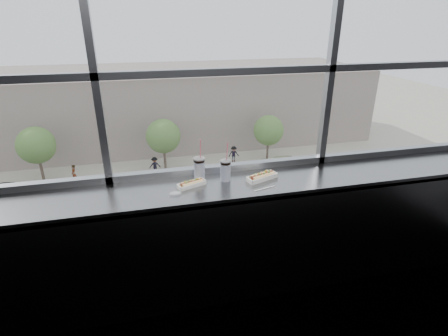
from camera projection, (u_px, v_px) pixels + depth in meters
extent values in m
plane|color=black|center=(222.00, 221.00, 3.47)|extent=(6.00, 0.00, 6.00)
plane|color=silver|center=(221.00, 33.00, 2.79)|extent=(6.00, 0.00, 6.00)
cube|color=gray|center=(229.00, 187.00, 3.02)|extent=(6.00, 0.55, 0.06)
cube|color=gray|center=(236.00, 254.00, 3.00)|extent=(6.00, 0.04, 1.04)
cube|color=white|center=(192.00, 186.00, 2.96)|extent=(0.26, 0.16, 0.01)
cube|color=white|center=(192.00, 184.00, 2.95)|extent=(0.26, 0.16, 0.03)
cylinder|color=#E0B575|center=(192.00, 183.00, 2.95)|extent=(0.19, 0.11, 0.04)
cylinder|color=maroon|center=(192.00, 182.00, 2.94)|extent=(0.20, 0.10, 0.03)
cube|color=white|center=(262.00, 179.00, 3.08)|extent=(0.30, 0.19, 0.01)
cube|color=white|center=(262.00, 177.00, 3.07)|extent=(0.30, 0.19, 0.04)
cylinder|color=#E0B575|center=(262.00, 176.00, 3.07)|extent=(0.23, 0.12, 0.05)
cylinder|color=maroon|center=(262.00, 175.00, 3.06)|extent=(0.23, 0.11, 0.03)
cylinder|color=white|center=(199.00, 169.00, 3.05)|extent=(0.09, 0.09, 0.19)
cylinder|color=black|center=(199.00, 160.00, 3.02)|extent=(0.10, 0.10, 0.02)
cylinder|color=silver|center=(199.00, 159.00, 3.01)|extent=(0.10, 0.10, 0.01)
cylinder|color=#E55772|center=(200.00, 150.00, 2.97)|extent=(0.01, 0.05, 0.20)
cylinder|color=white|center=(225.00, 171.00, 3.03)|extent=(0.09, 0.09, 0.18)
cylinder|color=black|center=(225.00, 163.00, 3.00)|extent=(0.09, 0.09, 0.02)
cylinder|color=silver|center=(225.00, 161.00, 2.99)|extent=(0.10, 0.10, 0.01)
cylinder|color=#E55772|center=(227.00, 152.00, 2.96)|extent=(0.01, 0.05, 0.19)
cylinder|color=white|center=(264.00, 189.00, 2.91)|extent=(0.20, 0.06, 0.01)
ellipsoid|color=silver|center=(176.00, 193.00, 2.81)|extent=(0.10, 0.07, 0.02)
plane|color=#B2AA95|center=(148.00, 125.00, 46.85)|extent=(120.00, 120.00, 0.00)
cube|color=black|center=(161.00, 213.00, 25.89)|extent=(80.00, 10.00, 0.06)
cube|color=#B2AA95|center=(155.00, 171.00, 33.03)|extent=(80.00, 6.00, 0.04)
cube|color=gray|center=(147.00, 105.00, 40.36)|extent=(50.00, 14.00, 8.00)
imported|color=maroon|center=(170.00, 176.00, 29.28)|extent=(3.28, 6.45, 2.06)
imported|color=black|center=(13.00, 191.00, 26.70)|extent=(3.37, 6.75, 2.17)
imported|color=#F9FFD0|center=(290.00, 163.00, 31.56)|extent=(3.12, 7.00, 2.30)
imported|color=maroon|center=(148.00, 231.00, 21.65)|extent=(3.80, 7.26, 2.31)
imported|color=black|center=(8.00, 249.00, 19.96)|extent=(3.14, 6.97, 2.28)
imported|color=#645298|center=(341.00, 207.00, 24.54)|extent=(3.10, 6.58, 2.14)
imported|color=#AFAFAF|center=(251.00, 219.00, 23.14)|extent=(3.25, 6.26, 2.00)
imported|color=#66605B|center=(74.00, 172.00, 30.06)|extent=(0.69, 0.92, 2.07)
imported|color=#66605B|center=(234.00, 153.00, 34.57)|extent=(0.88, 0.66, 1.99)
imported|color=#66605B|center=(155.00, 164.00, 32.02)|extent=(0.86, 0.65, 1.94)
cylinder|color=#47382B|center=(41.00, 169.00, 30.49)|extent=(0.24, 0.24, 2.39)
sphere|color=#5A8A39|center=(36.00, 145.00, 29.61)|extent=(3.19, 3.19, 3.19)
cylinder|color=#47382B|center=(165.00, 158.00, 32.79)|extent=(0.24, 0.24, 2.38)
sphere|color=#5A8A39|center=(163.00, 136.00, 31.92)|extent=(3.17, 3.17, 3.17)
cylinder|color=#47382B|center=(267.00, 150.00, 35.01)|extent=(0.22, 0.22, 2.24)
sphere|color=#5A8A39|center=(269.00, 130.00, 34.19)|extent=(2.99, 2.99, 2.99)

